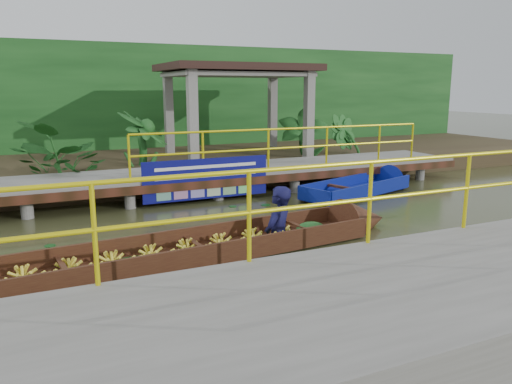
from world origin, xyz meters
name	(u,v)px	position (x,y,z in m)	size (l,w,h in m)	color
ground	(220,236)	(0.00, 0.00, 0.00)	(80.00, 80.00, 0.00)	#31341A
land_strip	(132,164)	(0.00, 7.50, 0.23)	(30.00, 8.00, 0.45)	#34271A
far_dock	(168,177)	(0.02, 3.43, 0.48)	(16.00, 2.06, 1.66)	slate
near_dock	(449,302)	(1.00, -4.20, 0.30)	(18.00, 2.40, 1.73)	slate
pavilion	(237,77)	(3.00, 6.30, 2.82)	(4.40, 3.00, 3.00)	slate
foliage_backdrop	(115,103)	(0.00, 10.00, 2.00)	(30.00, 0.80, 4.00)	#154317
vendor_boat	(161,248)	(-1.28, -1.01, 0.25)	(9.48, 1.80, 2.17)	#35160E
moored_blue_boat	(377,185)	(4.94, 1.98, 0.15)	(3.70, 1.97, 0.86)	navy
blue_banner	(207,178)	(0.66, 2.48, 0.56)	(2.88, 0.04, 0.90)	navy
tropical_plants	(135,143)	(-0.32, 5.30, 1.10)	(14.04, 1.04, 1.29)	#154317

